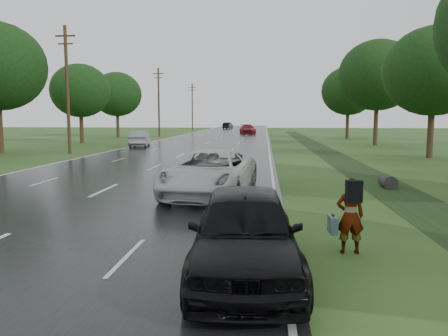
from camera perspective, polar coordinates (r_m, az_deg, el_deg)
road at (r=54.04m, az=-1.44°, el=3.61°), size 14.00×180.00×0.04m
edge_stripe_east at (r=53.67m, az=5.75°, el=3.58°), size 0.12×180.00×0.01m
edge_stripe_west at (r=55.24m, az=-8.43°, el=3.63°), size 0.12×180.00×0.01m
center_line at (r=54.04m, az=-1.44°, el=3.63°), size 0.12×180.00×0.01m
drainage_ditch at (r=27.93m, az=15.92°, el=0.47°), size 2.20×120.00×0.56m
utility_pole_mid at (r=37.08m, az=-19.79°, el=9.80°), size 1.60×0.26×10.00m
utility_pole_far at (r=65.50m, az=-8.52°, el=8.61°), size 1.60×0.26×10.00m
utility_pole_distant at (r=94.90m, az=-4.16°, el=8.06°), size 1.60×0.26×10.00m
tree_east_c at (r=34.83m, az=25.72°, el=11.31°), size 7.00×7.00×9.29m
tree_east_d at (r=48.16m, az=19.44°, el=11.35°), size 8.00×8.00×10.76m
tree_east_f at (r=61.71m, az=15.95°, el=9.64°), size 7.20×7.20×9.62m
tree_west_d at (r=51.91m, az=-18.27°, el=9.56°), size 6.60×6.60×8.80m
tree_west_f at (r=65.20m, az=-13.81°, el=9.33°), size 7.00×7.00×9.29m
pedestrian at (r=9.82m, az=16.05°, el=-5.90°), size 0.75×0.65×1.64m
white_pickup at (r=16.17m, az=-1.84°, el=-0.64°), size 3.50×6.34×1.68m
dark_sedan at (r=8.06m, az=2.73°, el=-8.30°), size 2.21×4.92×1.64m
silver_sedan at (r=43.51m, az=-10.93°, el=3.79°), size 2.39×4.93×1.56m
far_car_red at (r=74.21m, az=3.09°, el=5.09°), size 3.22×5.93×1.63m
far_car_dark at (r=107.07m, az=0.50°, el=5.57°), size 2.34×4.83×1.53m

